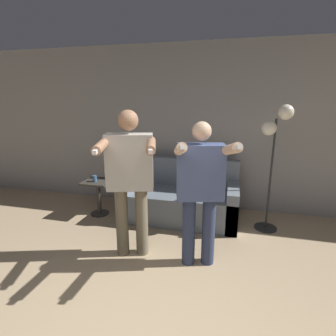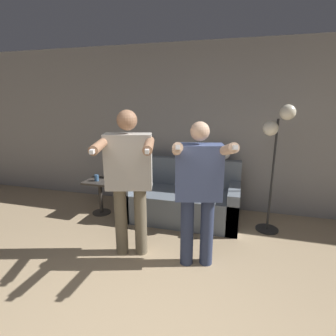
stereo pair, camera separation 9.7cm
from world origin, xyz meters
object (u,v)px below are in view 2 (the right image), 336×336
at_px(person_left, 129,174).
at_px(cat, 218,154).
at_px(side_table, 100,190).
at_px(person_right, 198,186).
at_px(couch, 182,200).
at_px(floor_lamp, 277,138).
at_px(cup, 97,178).

bearing_deg(person_left, cat, 43.51).
distance_m(person_left, side_table, 1.42).
bearing_deg(person_right, person_left, 165.24).
bearing_deg(person_right, side_table, 136.48).
bearing_deg(couch, floor_lamp, -3.99).
bearing_deg(side_table, cup, -114.36).
relative_size(couch, cat, 3.29).
bearing_deg(couch, side_table, -171.15).
height_order(person_left, side_table, person_left).
relative_size(cat, floor_lamp, 0.30).
height_order(person_right, cup, person_right).
distance_m(floor_lamp, side_table, 2.66).
distance_m(cat, side_table, 1.90).
bearing_deg(person_right, cup, 137.99).
bearing_deg(person_left, cup, 120.43).
bearing_deg(cat, cup, -162.77).
bearing_deg(cat, side_table, -163.96).
xyz_separation_m(person_right, side_table, (-1.68, 0.93, -0.52)).
bearing_deg(side_table, floor_lamp, 2.54).
height_order(person_left, floor_lamp, floor_lamp).
distance_m(person_right, cup, 1.94).
height_order(floor_lamp, side_table, floor_lamp).
height_order(person_right, floor_lamp, floor_lamp).
bearing_deg(cat, couch, -147.40).
distance_m(couch, person_right, 1.35).
bearing_deg(side_table, person_right, -28.88).
bearing_deg(floor_lamp, cat, 152.96).
relative_size(person_left, cat, 3.24).
bearing_deg(person_right, couch, 95.48).
bearing_deg(person_right, floor_lamp, 36.85).
bearing_deg(person_right, cat, 72.86).
height_order(person_right, side_table, person_right).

